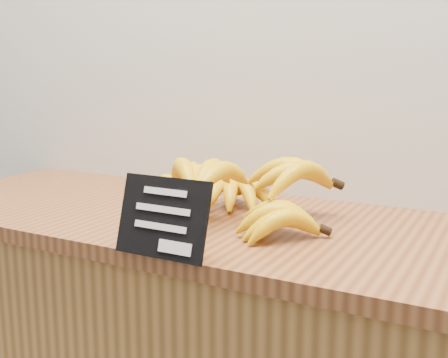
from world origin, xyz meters
The scene contains 3 objects.
counter_top centered at (-0.17, 2.75, 0.92)m, with size 1.54×0.54×0.03m, color brown.
chalkboard_sign centered at (-0.17, 2.49, 0.99)m, with size 0.16×0.01×0.13m, color black.
banana_pile centered at (-0.19, 2.77, 0.98)m, with size 0.49×0.35×0.12m.
Camera 1 is at (0.33, 1.77, 1.23)m, focal length 45.00 mm.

